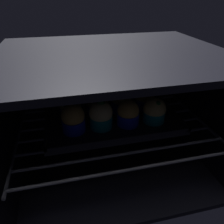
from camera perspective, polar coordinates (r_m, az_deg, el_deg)
oven_cavity at (r=66.93cm, az=-0.62°, el=1.04°), size 59.00×47.00×37.00cm
oven_rack at (r=65.14cm, az=0.22°, el=-3.33°), size 54.80×42.00×0.80cm
baking_tray at (r=65.45cm, az=-0.00°, el=-2.02°), size 38.98×23.30×2.20cm
muffin_row0_col0 at (r=58.62cm, az=-10.23°, el=-1.86°), size 6.35×6.35×7.97cm
muffin_row0_col1 at (r=59.26cm, az=-2.94°, el=-0.84°), size 6.56×6.56×8.53cm
muffin_row0_col2 at (r=60.92cm, az=4.28°, el=-0.42°), size 6.35×6.35×7.43cm
muffin_row0_col3 at (r=63.37cm, az=11.13°, el=0.25°), size 6.57×6.57×7.37cm
muffin_row1_col0 at (r=65.80cm, az=-10.93°, el=1.80°), size 6.82×6.82×7.87cm
muffin_row1_col1 at (r=66.32cm, az=-3.89°, el=2.24°), size 6.59×6.59×7.38cm
muffin_row1_col2 at (r=67.46cm, az=2.41°, el=3.24°), size 6.43×6.43×8.18cm
muffin_row1_col3 at (r=70.11cm, az=8.55°, el=3.50°), size 6.35×6.35×7.33cm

